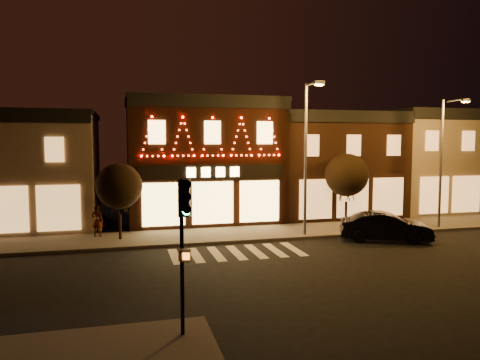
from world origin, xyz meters
name	(u,v)px	position (x,y,z in m)	size (l,w,h in m)	color
ground	(260,276)	(0.00, 0.00, 0.00)	(120.00, 120.00, 0.00)	black
sidewalk_far	(253,233)	(2.00, 8.00, 0.07)	(44.00, 4.00, 0.15)	#47423D
building_pulp	(202,160)	(0.00, 13.98, 4.16)	(10.20, 8.34, 8.30)	black
building_right_a	(327,164)	(9.50, 13.99, 3.76)	(9.20, 8.28, 7.50)	#361D12
building_right_b	(430,161)	(18.50, 13.99, 3.91)	(9.20, 8.28, 7.80)	#766754
traffic_signal_near	(184,226)	(-3.76, -5.26, 3.19)	(0.36, 0.45, 4.31)	black
streetlamp_mid	(307,147)	(4.68, 6.35, 5.15)	(0.53, 1.94, 8.52)	#59595E
streetlamp_right	(444,153)	(13.67, 6.37, 4.74)	(0.64, 1.80, 7.82)	#59595E
tree_left	(119,186)	(-5.53, 7.97, 3.04)	(2.47, 2.47, 4.13)	black
tree_right	(347,175)	(8.41, 8.78, 3.33)	(2.72, 2.72, 4.54)	black
dark_sedan	(385,227)	(8.52, 4.46, 0.79)	(1.68, 4.80, 1.58)	black
pedestrian	(97,221)	(-6.77, 8.99, 1.03)	(0.64, 0.42, 1.76)	gray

